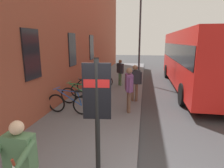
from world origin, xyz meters
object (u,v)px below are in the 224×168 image
object	(u,v)px
bicycle_end_of_row	(80,95)
bicycle_under_window	(94,85)
bicycle_by_door	(89,89)
city_bus	(195,57)
tourist_with_hotdogs	(19,159)
bicycle_far_end	(69,104)
pedestrian_near_bus	(120,70)
street_lamp	(140,32)
pedestrian_crossing_street	(129,85)
transit_info_sign	(97,99)
pedestrian_by_facade	(135,79)
bicycle_beside_lamp	(98,81)

from	to	relation	value
bicycle_end_of_row	bicycle_under_window	distance (m)	2.07
bicycle_by_door	city_bus	xyz separation A→B (m)	(3.23, -5.54, 1.41)
bicycle_by_door	tourist_with_hotdogs	world-z (taller)	tourist_with_hotdogs
tourist_with_hotdogs	city_bus	bearing A→B (deg)	-26.04
bicycle_far_end	bicycle_by_door	size ratio (longest dim) A/B	1.02
pedestrian_near_bus	street_lamp	world-z (taller)	street_lamp
pedestrian_crossing_street	street_lamp	xyz separation A→B (m)	(5.91, -0.17, 2.24)
transit_info_sign	pedestrian_by_facade	xyz separation A→B (m)	(5.01, -0.48, -0.58)
bicycle_end_of_row	bicycle_under_window	bearing A→B (deg)	-1.41
bicycle_under_window	street_lamp	distance (m)	4.92
bicycle_by_door	city_bus	distance (m)	6.57
bicycle_far_end	bicycle_end_of_row	size ratio (longest dim) A/B	1.00
city_bus	street_lamp	distance (m)	3.76
bicycle_beside_lamp	transit_info_sign	distance (m)	7.49
bicycle_by_door	bicycle_beside_lamp	distance (m)	1.92
bicycle_by_door	pedestrian_by_facade	size ratio (longest dim) A/B	1.04
bicycle_beside_lamp	transit_info_sign	xyz separation A→B (m)	(-7.17, -1.78, 1.21)
bicycle_far_end	transit_info_sign	bearing A→B (deg)	-148.29
pedestrian_crossing_street	pedestrian_by_facade	bearing A→B (deg)	-5.95
pedestrian_crossing_street	tourist_with_hotdogs	distance (m)	4.92
bicycle_beside_lamp	street_lamp	bearing A→B (deg)	-44.51
tourist_with_hotdogs	street_lamp	distance (m)	11.00
bicycle_beside_lamp	pedestrian_crossing_street	xyz separation A→B (m)	(-3.59, -2.11, 0.67)
city_bus	street_lamp	xyz separation A→B (m)	(1.00, 3.30, 1.50)
city_bus	pedestrian_by_facade	xyz separation A→B (m)	(-3.48, 3.32, -0.78)
bicycle_by_door	pedestrian_by_facade	distance (m)	2.32
bicycle_under_window	pedestrian_crossing_street	xyz separation A→B (m)	(-2.66, -2.11, 0.67)
bicycle_by_door	transit_info_sign	size ratio (longest dim) A/B	0.72
city_bus	pedestrian_near_bus	xyz separation A→B (m)	(-0.44, 4.38, -0.83)
transit_info_sign	bicycle_end_of_row	bearing A→B (deg)	23.73
bicycle_under_window	pedestrian_crossing_street	distance (m)	3.46
pedestrian_crossing_street	street_lamp	bearing A→B (deg)	-1.65
tourist_with_hotdogs	street_lamp	xyz separation A→B (m)	(10.66, -1.42, 2.32)
tourist_with_hotdogs	pedestrian_near_bus	bearing A→B (deg)	-2.08
tourist_with_hotdogs	street_lamp	bearing A→B (deg)	-7.58
bicycle_beside_lamp	transit_info_sign	bearing A→B (deg)	-166.08
bicycle_end_of_row	street_lamp	xyz separation A→B (m)	(5.32, -2.33, 2.90)
bicycle_far_end	street_lamp	xyz separation A→B (m)	(6.45, -2.38, 2.90)
bicycle_end_of_row	pedestrian_crossing_street	xyz separation A→B (m)	(-0.59, -2.16, 0.67)
city_bus	pedestrian_crossing_street	world-z (taller)	city_bus
bicycle_beside_lamp	pedestrian_by_facade	xyz separation A→B (m)	(-2.17, -2.26, 0.62)
transit_info_sign	pedestrian_crossing_street	size ratio (longest dim) A/B	1.39
transit_info_sign	pedestrian_crossing_street	distance (m)	3.64
bicycle_beside_lamp	tourist_with_hotdogs	distance (m)	8.41
city_bus	bicycle_by_door	bearing A→B (deg)	120.26
pedestrian_crossing_street	tourist_with_hotdogs	bearing A→B (deg)	165.28
pedestrian_by_facade	bicycle_beside_lamp	bearing A→B (deg)	46.18
bicycle_far_end	pedestrian_near_bus	distance (m)	5.20
pedestrian_by_facade	pedestrian_near_bus	distance (m)	3.22
bicycle_far_end	bicycle_by_door	bearing A→B (deg)	-3.55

